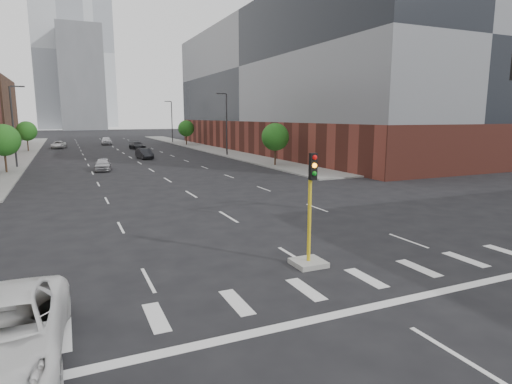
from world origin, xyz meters
TOP-DOWN VIEW (x-y plane):
  - sidewalk_left_far at (-15.00, 74.00)m, footprint 5.00×92.00m
  - sidewalk_right_far at (15.00, 74.00)m, footprint 5.00×92.00m
  - building_right_main at (29.50, 60.00)m, footprint 24.00×70.00m
  - tower_left at (-8.00, 220.00)m, footprint 22.00×22.00m
  - tower_right at (10.00, 260.00)m, footprint 20.00×20.00m
  - tower_mid at (0.00, 200.00)m, footprint 18.00×18.00m
  - median_traffic_signal at (0.00, 8.97)m, footprint 1.20×1.20m
  - streetlight_right_a at (13.41, 55.00)m, footprint 1.60×0.22m
  - streetlight_right_b at (13.41, 90.00)m, footprint 1.60×0.22m
  - streetlight_left at (-13.41, 50.00)m, footprint 1.60×0.22m
  - tree_left_near at (-14.00, 45.00)m, footprint 3.20×3.20m
  - tree_left_far at (-14.00, 75.00)m, footprint 3.20×3.20m
  - tree_right_near at (14.00, 40.00)m, footprint 3.20×3.20m
  - tree_right_far at (14.00, 80.00)m, footprint 3.20×3.20m
  - car_near_left at (-4.81, 43.66)m, footprint 2.14×4.17m
  - car_mid_right at (1.50, 55.25)m, footprint 1.94×4.43m
  - car_far_left at (-9.50, 81.50)m, footprint 2.81×5.01m
  - car_deep_right at (3.28, 73.27)m, footprint 2.68×4.98m
  - car_distant at (-0.55, 88.85)m, footprint 2.10×4.95m
  - parked_minivan at (-10.00, 6.00)m, footprint 2.99×5.95m

SIDE VIEW (x-z plane):
  - sidewalk_left_far at x=-15.00m, z-range 0.00..0.15m
  - sidewalk_right_far at x=15.00m, z-range 0.00..0.15m
  - car_far_left at x=-9.50m, z-range 0.00..1.32m
  - car_near_left at x=-4.81m, z-range 0.00..1.36m
  - car_deep_right at x=3.28m, z-range 0.00..1.37m
  - car_mid_right at x=1.50m, z-range 0.00..1.42m
  - parked_minivan at x=-10.00m, z-range 0.00..1.62m
  - car_distant at x=-0.55m, z-range 0.00..1.67m
  - median_traffic_signal at x=0.00m, z-range -1.23..3.17m
  - tree_left_near at x=-14.00m, z-range 0.97..5.82m
  - tree_left_far at x=-14.00m, z-range 0.97..5.82m
  - tree_right_near at x=14.00m, z-range 0.97..5.82m
  - tree_right_far at x=14.00m, z-range 0.97..5.82m
  - streetlight_right_a at x=13.41m, z-range 0.47..9.55m
  - streetlight_right_b at x=13.41m, z-range 0.47..9.55m
  - streetlight_left at x=-13.41m, z-range 0.47..9.55m
  - building_right_main at x=29.50m, z-range 0.00..22.00m
  - tower_mid at x=0.00m, z-range 0.00..44.00m
  - tower_left at x=-8.00m, z-range 0.00..70.00m
  - tower_right at x=10.00m, z-range 0.00..80.00m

